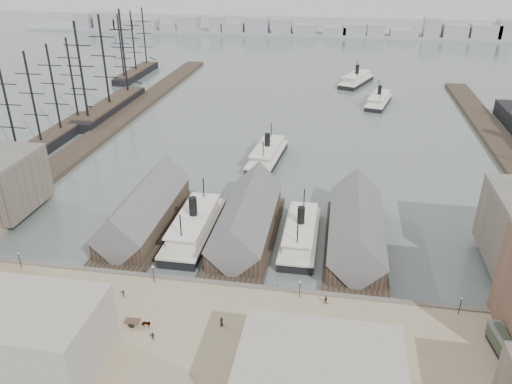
% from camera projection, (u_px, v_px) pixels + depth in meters
% --- Properties ---
extents(ground, '(900.00, 900.00, 0.00)m').
position_uv_depth(ground, '(233.00, 277.00, 107.75)').
color(ground, '#4E5B57').
rests_on(ground, ground).
extents(quay, '(180.00, 30.00, 2.00)m').
position_uv_depth(quay, '(209.00, 338.00, 89.61)').
color(quay, gray).
rests_on(quay, ground).
extents(seawall, '(180.00, 1.20, 2.30)m').
position_uv_depth(seawall, '(227.00, 287.00, 102.64)').
color(seawall, '#59544C').
rests_on(seawall, ground).
extents(west_wharf, '(10.00, 220.00, 1.60)m').
position_uv_depth(west_wharf, '(122.00, 118.00, 206.08)').
color(west_wharf, '#2D231C').
rests_on(west_wharf, ground).
extents(east_wharf, '(10.00, 180.00, 1.60)m').
position_uv_depth(east_wharf, '(503.00, 147.00, 175.27)').
color(east_wharf, '#2D231C').
rests_on(east_wharf, ground).
extents(ferry_shed_west, '(14.00, 42.00, 12.60)m').
position_uv_depth(ferry_shed_west, '(145.00, 212.00, 124.54)').
color(ferry_shed_west, '#2D231C').
rests_on(ferry_shed_west, ground).
extents(ferry_shed_center, '(14.00, 42.00, 12.60)m').
position_uv_depth(ferry_shed_center, '(247.00, 221.00, 120.63)').
color(ferry_shed_center, '#2D231C').
rests_on(ferry_shed_center, ground).
extents(ferry_shed_east, '(14.00, 42.00, 12.60)m').
position_uv_depth(ferry_shed_east, '(356.00, 230.00, 116.72)').
color(ferry_shed_east, '#2D231C').
rests_on(ferry_shed_east, ground).
extents(street_bldg_center, '(24.00, 16.00, 10.00)m').
position_uv_depth(street_bldg_center, '(319.00, 379.00, 73.34)').
color(street_bldg_center, gray).
rests_on(street_bldg_center, quay).
extents(street_bldg_west, '(30.00, 16.00, 12.00)m').
position_uv_depth(street_bldg_west, '(9.00, 334.00, 80.42)').
color(street_bldg_west, gray).
rests_on(street_bldg_west, quay).
extents(lamp_post_far_w, '(0.44, 0.44, 3.92)m').
position_uv_depth(lamp_post_far_w, '(19.00, 257.00, 106.24)').
color(lamp_post_far_w, black).
rests_on(lamp_post_far_w, quay).
extents(lamp_post_near_w, '(0.44, 0.44, 3.92)m').
position_uv_depth(lamp_post_near_w, '(153.00, 271.00, 101.73)').
color(lamp_post_near_w, black).
rests_on(lamp_post_near_w, quay).
extents(lamp_post_near_e, '(0.44, 0.44, 3.92)m').
position_uv_depth(lamp_post_near_e, '(300.00, 286.00, 97.22)').
color(lamp_post_near_e, black).
rests_on(lamp_post_near_e, quay).
extents(lamp_post_far_e, '(0.44, 0.44, 3.92)m').
position_uv_depth(lamp_post_far_e, '(461.00, 303.00, 92.70)').
color(lamp_post_far_e, black).
rests_on(lamp_post_far_e, quay).
extents(far_shore, '(500.00, 40.00, 15.72)m').
position_uv_depth(far_shore, '(317.00, 30.00, 401.90)').
color(far_shore, gray).
rests_on(far_shore, ground).
extents(ferry_docked_west, '(9.18, 30.60, 10.93)m').
position_uv_depth(ferry_docked_west, '(194.00, 226.00, 122.49)').
color(ferry_docked_west, black).
rests_on(ferry_docked_west, ground).
extents(ferry_docked_east, '(8.27, 27.55, 9.84)m').
position_uv_depth(ferry_docked_east, '(300.00, 233.00, 119.94)').
color(ferry_docked_east, black).
rests_on(ferry_docked_east, ground).
extents(ferry_open_near, '(10.99, 28.82, 10.06)m').
position_uv_depth(ferry_open_near, '(267.00, 154.00, 165.69)').
color(ferry_open_near, black).
rests_on(ferry_open_near, ground).
extents(ferry_open_mid, '(13.64, 27.38, 9.38)m').
position_uv_depth(ferry_open_mid, '(379.00, 100.00, 224.45)').
color(ferry_open_mid, black).
rests_on(ferry_open_mid, ground).
extents(ferry_open_far, '(19.10, 31.11, 10.67)m').
position_uv_depth(ferry_open_far, '(356.00, 79.00, 258.18)').
color(ferry_open_far, black).
rests_on(ferry_open_far, ground).
extents(sailing_ship_near, '(8.33, 57.39, 34.25)m').
position_uv_depth(sailing_ship_near, '(52.00, 137.00, 179.71)').
color(sailing_ship_near, black).
rests_on(sailing_ship_near, ground).
extents(sailing_ship_mid, '(9.79, 56.56, 40.25)m').
position_uv_depth(sailing_ship_mid, '(110.00, 106.00, 214.12)').
color(sailing_ship_mid, black).
rests_on(sailing_ship_mid, ground).
extents(sailing_ship_far, '(8.36, 46.44, 34.36)m').
position_uv_depth(sailing_ship_far, '(136.00, 72.00, 274.07)').
color(sailing_ship_far, black).
rests_on(sailing_ship_far, ground).
extents(tram, '(4.01, 9.94, 3.44)m').
position_uv_depth(tram, '(504.00, 347.00, 83.77)').
color(tram, black).
rests_on(tram, quay).
extents(horse_cart_left, '(4.56, 3.76, 1.55)m').
position_uv_depth(horse_cart_left, '(15.00, 292.00, 98.68)').
color(horse_cart_left, black).
rests_on(horse_cart_left, quay).
extents(horse_cart_center, '(4.84, 1.61, 1.51)m').
position_uv_depth(horse_cart_center, '(142.00, 323.00, 90.41)').
color(horse_cart_center, black).
rests_on(horse_cart_center, quay).
extents(horse_cart_right, '(4.72, 2.44, 1.43)m').
position_uv_depth(horse_cart_right, '(264.00, 330.00, 88.80)').
color(horse_cart_right, black).
rests_on(horse_cart_right, quay).
extents(pedestrian_1, '(1.05, 0.95, 1.77)m').
position_uv_depth(pedestrian_1, '(36.00, 300.00, 96.35)').
color(pedestrian_1, black).
rests_on(pedestrian_1, quay).
extents(pedestrian_2, '(1.04, 1.18, 1.58)m').
position_uv_depth(pedestrian_2, '(123.00, 294.00, 98.08)').
color(pedestrian_2, black).
rests_on(pedestrian_2, quay).
extents(pedestrian_3, '(1.00, 0.60, 1.59)m').
position_uv_depth(pedestrian_3, '(153.00, 336.00, 87.46)').
color(pedestrian_3, black).
rests_on(pedestrian_3, quay).
extents(pedestrian_4, '(0.77, 1.00, 1.81)m').
position_uv_depth(pedestrian_4, '(222.00, 322.00, 90.64)').
color(pedestrian_4, black).
rests_on(pedestrian_4, quay).
extents(pedestrian_5, '(0.68, 0.55, 1.65)m').
position_uv_depth(pedestrian_5, '(247.00, 344.00, 85.68)').
color(pedestrian_5, black).
rests_on(pedestrian_5, quay).
extents(pedestrian_6, '(0.90, 0.74, 1.69)m').
position_uv_depth(pedestrian_6, '(326.00, 300.00, 96.39)').
color(pedestrian_6, black).
rests_on(pedestrian_6, quay).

